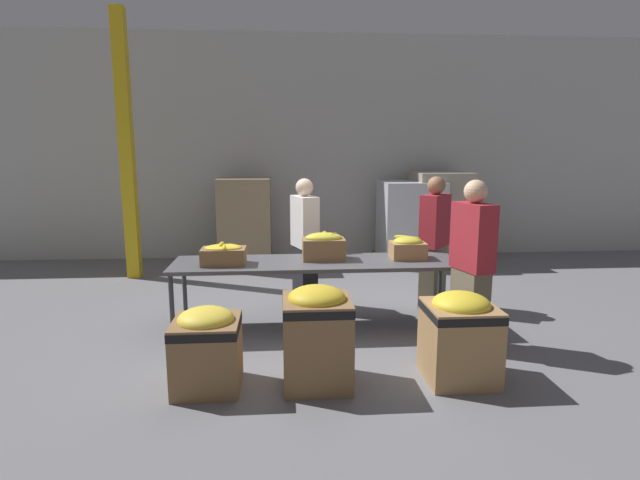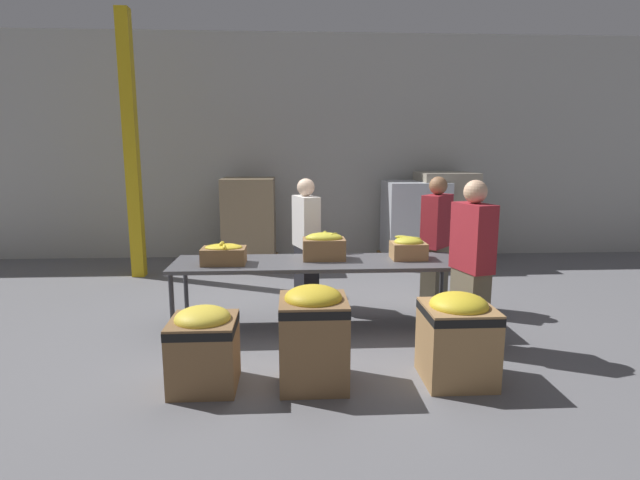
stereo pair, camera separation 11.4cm
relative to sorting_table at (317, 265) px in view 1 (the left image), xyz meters
name	(u,v)px [view 1 (the left image)]	position (x,y,z in m)	size (l,w,h in m)	color
ground_plane	(317,326)	(0.00, 0.00, -0.71)	(30.00, 30.00, 0.00)	slate
wall_back	(302,148)	(0.00, 3.86, 1.29)	(16.00, 0.08, 4.00)	#B7B7B2
sorting_table	(317,265)	(0.00, 0.00, 0.00)	(3.16, 0.81, 0.76)	#4C4C51
banana_box_0	(224,254)	(-1.00, -0.09, 0.16)	(0.47, 0.32, 0.25)	olive
banana_box_1	(324,246)	(0.08, 0.09, 0.20)	(0.47, 0.31, 0.31)	olive
banana_box_2	(408,247)	(1.04, 0.06, 0.17)	(0.38, 0.31, 0.26)	#A37A4C
volunteer_0	(434,243)	(1.51, 0.60, 0.11)	(0.46, 0.48, 1.65)	#6B604C
volunteer_1	(472,266)	(1.49, -0.70, 0.13)	(0.34, 0.50, 1.69)	#6B604C
volunteer_2	(305,244)	(-0.10, 0.76, 0.10)	(0.35, 0.48, 1.62)	black
donation_bin_0	(207,346)	(-1.01, -1.40, -0.34)	(0.55, 0.55, 0.69)	olive
donation_bin_1	(317,333)	(-0.10, -1.40, -0.26)	(0.57, 0.57, 0.86)	olive
donation_bin_2	(460,334)	(1.13, -1.40, -0.30)	(0.58, 0.58, 0.78)	#A37A4C
support_pillar	(127,148)	(-2.69, 2.45, 1.29)	(0.19, 0.19, 4.00)	gold
pallet_stack_0	(410,223)	(1.85, 3.09, -0.01)	(1.11, 1.11, 1.43)	olive
pallet_stack_1	(440,218)	(2.41, 3.19, 0.07)	(1.02, 1.02, 1.58)	olive
pallet_stack_2	(245,223)	(-1.00, 3.07, 0.03)	(0.94, 0.94, 1.50)	olive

